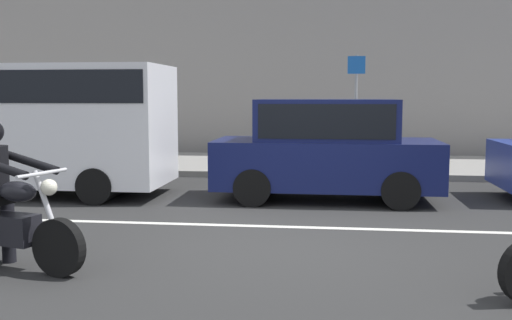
% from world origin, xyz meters
% --- Properties ---
extents(ground_plane, '(80.00, 80.00, 0.00)m').
position_xyz_m(ground_plane, '(0.00, 0.00, 0.00)').
color(ground_plane, '#2A2A2A').
extents(sidewalk_slab, '(40.00, 4.40, 0.14)m').
position_xyz_m(sidewalk_slab, '(0.00, 8.00, 0.07)').
color(sidewalk_slab, gray).
rests_on(sidewalk_slab, ground_plane).
extents(lane_marking_stripe, '(18.00, 0.14, 0.01)m').
position_xyz_m(lane_marking_stripe, '(0.05, 0.90, 0.00)').
color(lane_marking_stripe, silver).
rests_on(lane_marking_stripe, ground_plane).
extents(motorcycle_with_rider_black_leather, '(2.07, 0.86, 1.60)m').
position_xyz_m(motorcycle_with_rider_black_leather, '(-2.86, -1.48, 0.66)').
color(motorcycle_with_rider_black_leather, black).
rests_on(motorcycle_with_rider_black_leather, ground_plane).
extents(parked_van_white, '(5.20, 1.96, 2.42)m').
position_xyz_m(parked_van_white, '(-4.96, 3.11, 1.40)').
color(parked_van_white, silver).
rests_on(parked_van_white, ground_plane).
extents(parked_hatchback_navy, '(3.94, 1.76, 1.80)m').
position_xyz_m(parked_hatchback_navy, '(0.57, 3.19, 0.93)').
color(parked_hatchback_navy, '#11194C').
rests_on(parked_hatchback_navy, ground_plane).
extents(street_sign_post, '(0.44, 0.08, 2.74)m').
position_xyz_m(street_sign_post, '(1.28, 7.86, 1.79)').
color(street_sign_post, gray).
rests_on(street_sign_post, sidewalk_slab).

